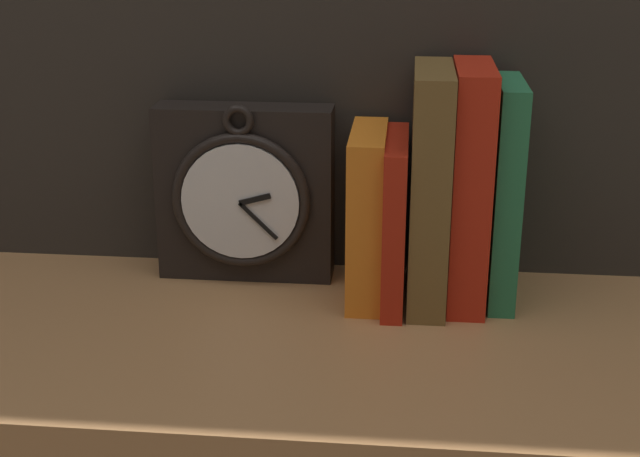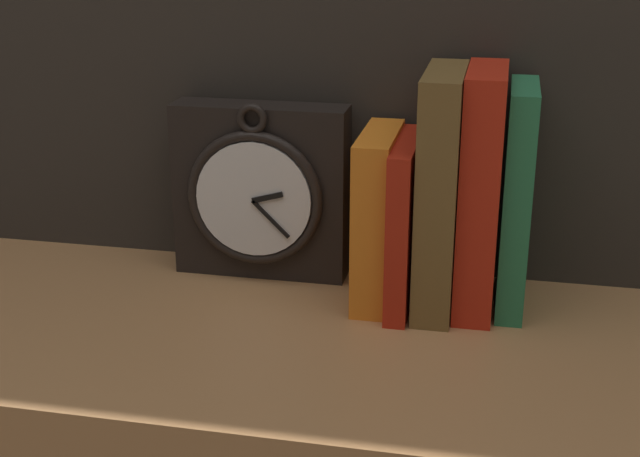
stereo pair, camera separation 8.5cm
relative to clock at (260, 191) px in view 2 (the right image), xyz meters
name	(u,v)px [view 2 (the right image)]	position (x,y,z in m)	size (l,w,h in m)	color
clock	(260,191)	(0.00, 0.00, 0.00)	(0.20, 0.07, 0.21)	black
book_slot0_orange	(378,216)	(0.14, -0.04, -0.01)	(0.04, 0.14, 0.18)	orange
book_slot1_red	(405,223)	(0.17, -0.04, -0.01)	(0.02, 0.15, 0.18)	#B02211
book_slot2_brown	(440,191)	(0.21, -0.04, 0.03)	(0.04, 0.14, 0.25)	brown
book_slot3_red	(480,191)	(0.25, -0.04, 0.03)	(0.04, 0.13, 0.26)	red
book_slot4_green	(517,199)	(0.29, -0.03, 0.02)	(0.03, 0.12, 0.24)	#267046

